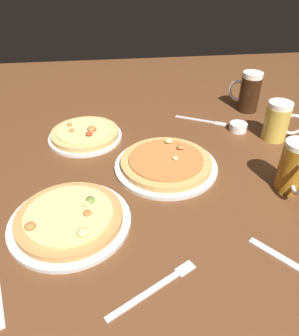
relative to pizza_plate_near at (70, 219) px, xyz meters
name	(u,v)px	position (x,y,z in m)	size (l,w,h in m)	color
ground_plane	(150,177)	(0.23, 0.19, -0.03)	(2.40, 2.40, 0.03)	brown
pizza_plate_near	(70,219)	(0.00, 0.00, 0.00)	(0.31, 0.31, 0.05)	silver
pizza_plate_far	(85,134)	(0.02, 0.44, 0.00)	(0.27, 0.27, 0.05)	silver
pizza_plate_side	(166,163)	(0.29, 0.22, 0.00)	(0.33, 0.33, 0.05)	silver
beer_mug_dark	(249,92)	(0.70, 0.60, 0.06)	(0.11, 0.12, 0.16)	black
beer_mug_amber	(294,167)	(0.62, 0.07, 0.06)	(0.08, 0.14, 0.15)	#9E6619
beer_mug_pale	(278,121)	(0.71, 0.35, 0.05)	(0.14, 0.09, 0.14)	gold
ramekin_sauce	(238,127)	(0.60, 0.43, 0.00)	(0.07, 0.07, 0.03)	white
fork_left	(202,120)	(0.48, 0.52, -0.01)	(0.19, 0.11, 0.01)	silver
knife_right	(292,264)	(0.51, -0.19, -0.01)	(0.15, 0.18, 0.01)	silver
fork_spare	(155,288)	(0.19, -0.22, -0.01)	(0.21, 0.13, 0.01)	silver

